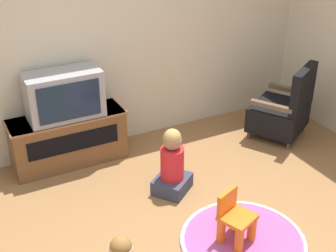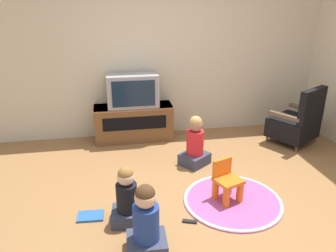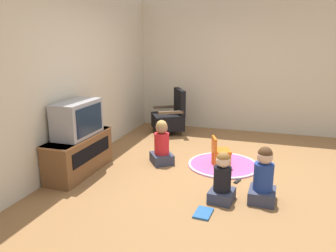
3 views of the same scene
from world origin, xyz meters
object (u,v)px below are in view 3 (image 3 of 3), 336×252
(yellow_kid_chair, at_px, (220,154))
(book, at_px, (203,213))
(remote_control, at_px, (237,181))
(tv_cabinet, at_px, (79,154))
(black_armchair, at_px, (170,117))
(child_watching_right, at_px, (162,145))
(child_watching_left, at_px, (222,180))
(child_watching_center, at_px, (263,178))
(television, at_px, (78,119))

(yellow_kid_chair, relative_size, book, 1.69)
(remote_control, bearing_deg, tv_cabinet, -60.90)
(black_armchair, relative_size, child_watching_right, 1.32)
(yellow_kid_chair, distance_m, child_watching_left, 1.14)
(tv_cabinet, relative_size, yellow_kid_chair, 2.63)
(child_watching_right, height_order, remote_control, child_watching_right)
(yellow_kid_chair, distance_m, child_watching_center, 1.20)
(book, bearing_deg, black_armchair, -152.52)
(black_armchair, bearing_deg, tv_cabinet, -44.04)
(child_watching_center, height_order, remote_control, child_watching_center)
(television, relative_size, child_watching_right, 1.12)
(yellow_kid_chair, relative_size, child_watching_left, 0.75)
(yellow_kid_chair, relative_size, remote_control, 3.03)
(child_watching_left, distance_m, child_watching_right, 1.49)
(television, distance_m, child_watching_center, 2.63)
(television, bearing_deg, child_watching_left, -96.63)
(child_watching_left, xyz_separation_m, child_watching_center, (0.14, -0.47, 0.03))
(child_watching_center, height_order, child_watching_right, child_watching_right)
(remote_control, bearing_deg, black_armchair, -122.39)
(tv_cabinet, xyz_separation_m, black_armchair, (2.47, -0.61, 0.05))
(book, relative_size, remote_control, 1.79)
(yellow_kid_chair, height_order, remote_control, yellow_kid_chair)
(television, bearing_deg, yellow_kid_chair, -65.27)
(black_armchair, xyz_separation_m, child_watching_right, (-1.73, -0.41, -0.04))
(remote_control, bearing_deg, yellow_kid_chair, -127.32)
(black_armchair, distance_m, child_watching_left, 3.11)
(yellow_kid_chair, distance_m, remote_control, 0.63)
(tv_cabinet, bearing_deg, child_watching_left, -96.59)
(child_watching_left, relative_size, remote_control, 4.03)
(book, height_order, remote_control, book)
(book, bearing_deg, child_watching_center, 134.07)
(child_watching_right, relative_size, remote_control, 4.50)
(child_watching_left, xyz_separation_m, child_watching_right, (0.99, 1.11, 0.03))
(tv_cabinet, distance_m, child_watching_right, 1.26)
(child_watching_center, relative_size, child_watching_right, 0.99)
(child_watching_left, height_order, book, child_watching_left)
(child_watching_right, height_order, book, child_watching_right)
(black_armchair, relative_size, yellow_kid_chair, 1.96)
(child_watching_left, distance_m, book, 0.48)
(remote_control, bearing_deg, television, -60.84)
(tv_cabinet, height_order, book, tv_cabinet)
(child_watching_left, bearing_deg, yellow_kid_chair, 16.85)
(black_armchair, relative_size, child_watching_center, 1.33)
(yellow_kid_chair, height_order, book, yellow_kid_chair)
(tv_cabinet, distance_m, television, 0.52)
(tv_cabinet, height_order, black_armchair, black_armchair)
(child_watching_left, bearing_deg, child_watching_right, 54.80)
(child_watching_right, distance_m, book, 1.70)
(child_watching_left, xyz_separation_m, book, (-0.38, 0.14, -0.26))
(television, height_order, book, television)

